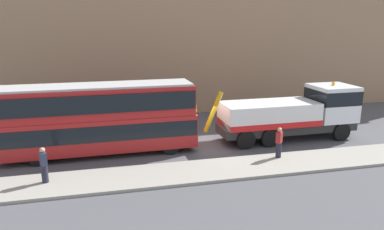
% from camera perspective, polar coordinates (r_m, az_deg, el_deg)
% --- Properties ---
extents(ground_plane, '(120.00, 120.00, 0.00)m').
position_cam_1_polar(ground_plane, '(22.94, 2.21, -4.63)').
color(ground_plane, '#4C4C51').
extents(near_kerb, '(60.00, 2.80, 0.15)m').
position_cam_1_polar(near_kerb, '(19.16, 5.62, -8.34)').
color(near_kerb, gray).
rests_on(near_kerb, ground_plane).
extents(building_facade, '(60.00, 1.50, 16.00)m').
position_cam_1_polar(building_facade, '(30.41, -2.32, 15.44)').
color(building_facade, '#9E7A5B').
rests_on(building_facade, ground_plane).
extents(recovery_tow_truck, '(10.16, 2.79, 3.67)m').
position_cam_1_polar(recovery_tow_truck, '(24.52, 15.65, 0.36)').
color(recovery_tow_truck, '#2D2D2D').
rests_on(recovery_tow_truck, ground_plane).
extents(double_decker_bus, '(11.08, 2.73, 4.06)m').
position_cam_1_polar(double_decker_bus, '(21.40, -14.30, -0.23)').
color(double_decker_bus, '#AD1E1E').
rests_on(double_decker_bus, ground_plane).
extents(pedestrian_onlooker, '(0.40, 0.47, 1.71)m').
position_cam_1_polar(pedestrian_onlooker, '(18.38, -22.11, -7.31)').
color(pedestrian_onlooker, '#232333').
rests_on(pedestrian_onlooker, near_kerb).
extents(pedestrian_bystander, '(0.47, 0.46, 1.71)m').
position_cam_1_polar(pedestrian_bystander, '(20.69, 13.41, -4.26)').
color(pedestrian_bystander, '#232333').
rests_on(pedestrian_bystander, near_kerb).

